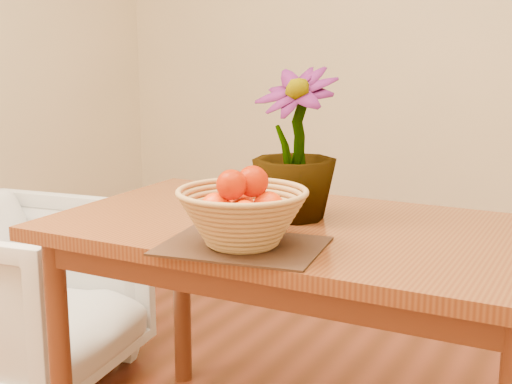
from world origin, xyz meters
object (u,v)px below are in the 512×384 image
at_px(wicker_basket, 242,219).
at_px(armchair, 24,287).
at_px(table, 302,254).
at_px(potted_plant, 295,144).

distance_m(wicker_basket, armchair, 1.22).
distance_m(table, wicker_basket, 0.32).
bearing_deg(armchair, wicker_basket, -113.65).
distance_m(table, armchair, 1.17).
relative_size(table, potted_plant, 3.27).
height_order(wicker_basket, potted_plant, potted_plant).
xyz_separation_m(table, armchair, (-1.13, 0.04, -0.30)).
height_order(table, wicker_basket, wicker_basket).
height_order(wicker_basket, armchair, wicker_basket).
xyz_separation_m(wicker_basket, potted_plant, (-0.01, 0.33, 0.14)).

